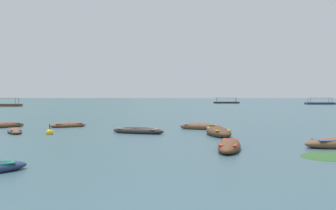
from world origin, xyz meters
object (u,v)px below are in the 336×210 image
object	(u,v)px
rowboat_3	(201,127)
ferry_1	(320,103)
ferry_0	(226,102)
rowboat_0	(229,146)
ferry_2	(6,105)
mooring_buoy	(50,133)
rowboat_6	(4,125)
rowboat_1	(15,131)
rowboat_4	(218,132)
rowboat_10	(138,131)
rowboat_2	(68,125)

from	to	relation	value
rowboat_3	ferry_1	size ratio (longest dim) A/B	0.37
ferry_0	ferry_1	world-z (taller)	same
ferry_1	rowboat_0	bearing A→B (deg)	-111.26
ferry_2	mooring_buoy	xyz separation A→B (m)	(40.69, -77.16, -0.34)
rowboat_6	ferry_1	bearing A→B (deg)	58.75
rowboat_1	rowboat_4	distance (m)	14.72
rowboat_1	rowboat_10	distance (m)	9.04
rowboat_0	rowboat_3	distance (m)	11.85
rowboat_3	rowboat_4	xyz separation A→B (m)	(0.99, -4.89, 0.02)
rowboat_1	ferry_1	distance (m)	124.25
rowboat_2	ferry_2	world-z (taller)	ferry_2
rowboat_0	rowboat_3	bearing A→B (deg)	94.55
rowboat_3	ferry_1	bearing A→B (deg)	66.16
rowboat_6	mooring_buoy	distance (m)	8.30
rowboat_1	ferry_0	size ratio (longest dim) A/B	0.32
rowboat_0	rowboat_3	size ratio (longest dim) A/B	1.19
rowboat_4	ferry_1	size ratio (longest dim) A/B	0.44
ferry_2	mooring_buoy	distance (m)	87.23
rowboat_2	rowboat_3	bearing A→B (deg)	-8.34
rowboat_0	ferry_1	size ratio (longest dim) A/B	0.44
rowboat_0	rowboat_6	size ratio (longest dim) A/B	1.25
rowboat_3	mooring_buoy	distance (m)	11.71
rowboat_2	rowboat_3	world-z (taller)	rowboat_3
ferry_1	mooring_buoy	distance (m)	123.74
rowboat_6	ferry_0	size ratio (longest dim) A/B	0.34
rowboat_1	mooring_buoy	distance (m)	3.15
rowboat_4	ferry_2	bearing A→B (deg)	124.12
rowboat_3	mooring_buoy	bearing A→B (deg)	-156.13
rowboat_4	ferry_0	world-z (taller)	ferry_0
rowboat_0	rowboat_3	world-z (taller)	rowboat_3
mooring_buoy	rowboat_0	bearing A→B (deg)	-31.26
rowboat_10	ferry_0	xyz separation A→B (m)	(20.32, 129.62, 0.27)
rowboat_10	rowboat_2	bearing A→B (deg)	142.02
rowboat_0	rowboat_4	distance (m)	6.92
rowboat_3	rowboat_2	bearing A→B (deg)	171.66
rowboat_3	rowboat_6	bearing A→B (deg)	176.80
ferry_1	ferry_2	world-z (taller)	same
rowboat_2	ferry_1	bearing A→B (deg)	60.76
rowboat_3	mooring_buoy	size ratio (longest dim) A/B	4.24
rowboat_3	rowboat_10	bearing A→B (deg)	-142.02
rowboat_1	rowboat_2	size ratio (longest dim) A/B	1.06
rowboat_10	ferry_1	distance (m)	120.06
rowboat_10	rowboat_6	bearing A→B (deg)	159.36
ferry_1	mooring_buoy	size ratio (longest dim) A/B	11.36
ferry_0	rowboat_1	bearing A→B (deg)	-102.75
rowboat_6	rowboat_10	xyz separation A→B (m)	(12.12, -4.57, 0.00)
rowboat_0	rowboat_1	bearing A→B (deg)	151.05
rowboat_1	ferry_0	xyz separation A→B (m)	(29.36, 129.71, 0.30)
rowboat_2	rowboat_6	size ratio (longest dim) A/B	0.89
rowboat_6	ferry_0	xyz separation A→B (m)	(32.44, 125.06, 0.27)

